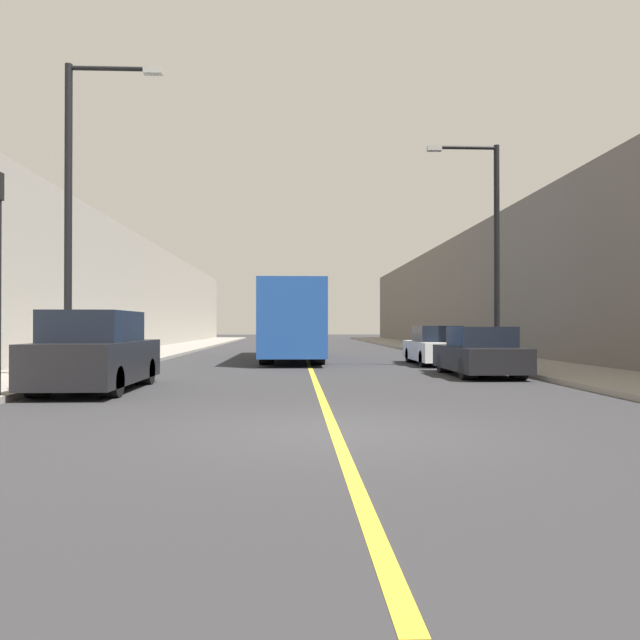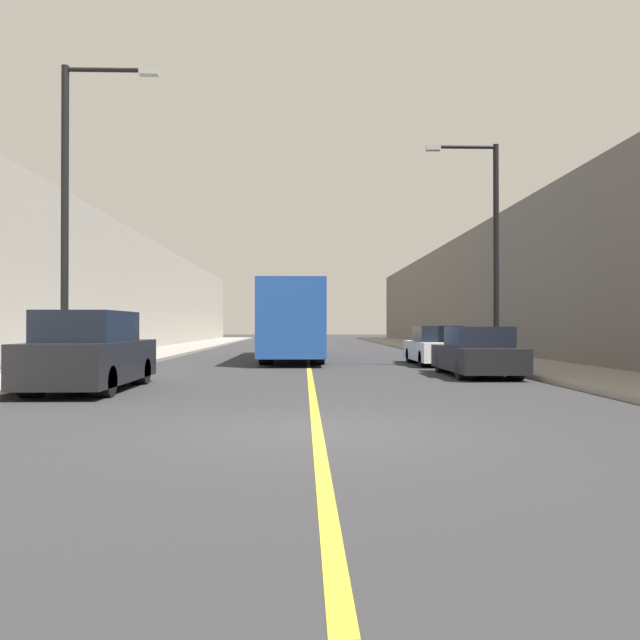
% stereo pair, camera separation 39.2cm
% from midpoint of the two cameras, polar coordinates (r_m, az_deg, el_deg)
% --- Properties ---
extents(ground_plane, '(200.00, 200.00, 0.00)m').
position_cam_midpoint_polar(ground_plane, '(9.17, 0.99, -10.14)').
color(ground_plane, '#2D2D30').
extents(sidewalk_left, '(3.53, 72.00, 0.14)m').
position_cam_midpoint_polar(sidewalk_left, '(39.81, -12.65, -2.62)').
color(sidewalk_left, gray).
rests_on(sidewalk_left, ground).
extents(sidewalk_right, '(3.53, 72.00, 0.14)m').
position_cam_midpoint_polar(sidewalk_right, '(39.97, 10.72, -2.61)').
color(sidewalk_right, gray).
rests_on(sidewalk_right, ground).
extents(building_row_left, '(4.00, 72.00, 6.98)m').
position_cam_midpoint_polar(building_row_left, '(40.72, -17.85, 2.26)').
color(building_row_left, gray).
rests_on(building_row_left, ground).
extents(building_row_right, '(4.00, 72.00, 7.33)m').
position_cam_midpoint_polar(building_row_right, '(40.96, 15.87, 2.48)').
color(building_row_right, '#66605B').
rests_on(building_row_right, ground).
extents(road_center_line, '(0.16, 72.00, 0.01)m').
position_cam_midpoint_polar(road_center_line, '(39.07, -0.94, -2.77)').
color(road_center_line, gold).
rests_on(road_center_line, ground).
extents(bus, '(2.57, 12.15, 3.31)m').
position_cam_midpoint_polar(bus, '(28.31, -2.04, -0.02)').
color(bus, '#1E4793').
rests_on(bus, ground).
extents(parked_suv_left, '(1.92, 4.83, 1.88)m').
position_cam_midpoint_polar(parked_suv_left, '(15.66, -19.57, -2.92)').
color(parked_suv_left, black).
rests_on(parked_suv_left, ground).
extents(car_right_near, '(1.86, 4.38, 1.50)m').
position_cam_midpoint_polar(car_right_near, '(19.54, 14.72, -3.02)').
color(car_right_near, black).
rests_on(car_right_near, ground).
extents(car_right_mid, '(1.82, 4.56, 1.53)m').
position_cam_midpoint_polar(car_right_mid, '(24.86, 11.02, -2.46)').
color(car_right_mid, silver).
rests_on(car_right_mid, ground).
extents(street_lamp_left, '(2.58, 0.24, 8.38)m').
position_cam_midpoint_polar(street_lamp_left, '(18.19, -21.11, 10.09)').
color(street_lamp_left, black).
rests_on(street_lamp_left, sidewalk_left).
extents(street_lamp_right, '(2.58, 0.24, 7.80)m').
position_cam_midpoint_polar(street_lamp_right, '(23.02, 15.76, 7.10)').
color(street_lamp_right, black).
rests_on(street_lamp_right, sidewalk_right).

